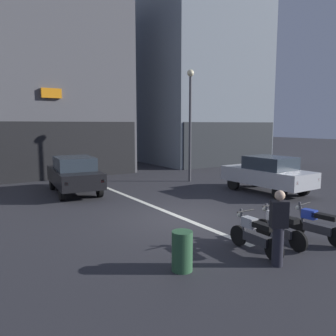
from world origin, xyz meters
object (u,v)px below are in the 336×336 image
motorcycle_blue_row_centre (316,225)px  trash_bin (182,251)px  motorcycle_white_row_left_mid (280,227)px  person_by_motorcycles (278,228)px  motorcycle_silver_row_leftmost (255,234)px  street_lamp (190,113)px  car_black_crossing_near (74,174)px  car_silver_parked_kerbside (268,173)px

motorcycle_blue_row_centre → trash_bin: 3.98m
motorcycle_white_row_left_mid → person_by_motorcycles: bearing=-142.7°
motorcycle_silver_row_leftmost → motorcycle_white_row_left_mid: same height
motorcycle_blue_row_centre → person_by_motorcycles: 2.17m
street_lamp → motorcycle_white_row_left_mid: street_lamp is taller
car_black_crossing_near → street_lamp: 6.80m
motorcycle_blue_row_centre → trash_bin: motorcycle_blue_row_centre is taller
motorcycle_white_row_left_mid → trash_bin: (-3.00, 0.07, -0.03)m
car_black_crossing_near → car_silver_parked_kerbside: bearing=-32.1°
motorcycle_silver_row_leftmost → motorcycle_white_row_left_mid: size_ratio=1.00×
street_lamp → motorcycle_white_row_left_mid: 10.28m
person_by_motorcycles → car_silver_parked_kerbside: bearing=42.3°
street_lamp → person_by_motorcycles: street_lamp is taller
person_by_motorcycles → trash_bin: person_by_motorcycles is taller
trash_bin → motorcycle_silver_row_leftmost: bearing=-3.6°
motorcycle_blue_row_centre → car_black_crossing_near: bearing=109.3°
street_lamp → motorcycle_silver_row_leftmost: bearing=-117.8°
car_silver_parked_kerbside → motorcycle_blue_row_centre: 6.38m
motorcycle_silver_row_leftmost → person_by_motorcycles: bearing=-101.0°
trash_bin → person_by_motorcycles: bearing=-26.1°
motorcycle_blue_row_centre → person_by_motorcycles: size_ratio=1.00×
car_black_crossing_near → motorcycle_white_row_left_mid: (2.39, -9.19, -0.43)m
car_black_crossing_near → person_by_motorcycles: person_by_motorcycles is taller
motorcycle_silver_row_leftmost → person_by_motorcycles: (-0.15, -0.79, 0.40)m
car_silver_parked_kerbside → motorcycle_blue_row_centre: car_silver_parked_kerbside is taller
car_black_crossing_near → motorcycle_blue_row_centre: car_black_crossing_near is taller
car_silver_parked_kerbside → motorcycle_white_row_left_mid: (-4.90, -4.62, -0.43)m
person_by_motorcycles → motorcycle_white_row_left_mid: bearing=37.3°
motorcycle_silver_row_leftmost → trash_bin: size_ratio=1.97×
trash_bin → motorcycle_blue_row_centre: bearing=-6.5°
trash_bin → street_lamp: bearing=52.7°
car_black_crossing_near → trash_bin: size_ratio=5.01×
car_black_crossing_near → trash_bin: (-0.60, -9.12, -0.46)m
motorcycle_silver_row_leftmost → motorcycle_white_row_left_mid: (0.96, 0.06, 0.00)m
motorcycle_white_row_left_mid → motorcycle_blue_row_centre: bearing=-21.8°
car_black_crossing_near → motorcycle_silver_row_leftmost: (1.43, -9.25, -0.43)m
car_silver_parked_kerbside → motorcycle_white_row_left_mid: car_silver_parked_kerbside is taller
motorcycle_silver_row_leftmost → motorcycle_white_row_left_mid: bearing=3.6°
motorcycle_blue_row_centre → trash_bin: (-3.96, 0.45, -0.03)m
street_lamp → person_by_motorcycles: bearing=-116.6°
car_black_crossing_near → car_silver_parked_kerbside: size_ratio=1.03×
street_lamp → trash_bin: bearing=-127.3°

